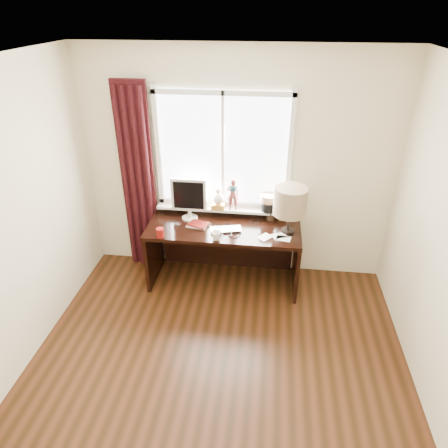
# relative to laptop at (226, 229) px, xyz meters

# --- Properties ---
(floor) EXTENTS (3.50, 4.00, 0.00)m
(floor) POSITION_rel_laptop_xyz_m (0.06, -1.55, -0.76)
(floor) COLOR #442010
(floor) RESTS_ON ground
(ceiling) EXTENTS (3.50, 4.00, 0.00)m
(ceiling) POSITION_rel_laptop_xyz_m (0.06, -1.55, 1.84)
(ceiling) COLOR white
(ceiling) RESTS_ON wall_back
(wall_back) EXTENTS (3.50, 0.00, 2.60)m
(wall_back) POSITION_rel_laptop_xyz_m (0.06, 0.45, 0.54)
(wall_back) COLOR beige
(wall_back) RESTS_ON ground
(laptop) EXTENTS (0.38, 0.28, 0.03)m
(laptop) POSITION_rel_laptop_xyz_m (0.00, 0.00, 0.00)
(laptop) COLOR silver
(laptop) RESTS_ON desk
(mug) EXTENTS (0.13, 0.14, 0.10)m
(mug) POSITION_rel_laptop_xyz_m (-0.08, -0.20, 0.04)
(mug) COLOR white
(mug) RESTS_ON desk
(red_cup) EXTENTS (0.08, 0.08, 0.10)m
(red_cup) POSITION_rel_laptop_xyz_m (-0.68, -0.22, 0.04)
(red_cup) COLOR maroon
(red_cup) RESTS_ON desk
(window) EXTENTS (1.52, 0.21, 1.40)m
(window) POSITION_rel_laptop_xyz_m (-0.08, 0.40, 0.54)
(window) COLOR white
(window) RESTS_ON ground
(curtain) EXTENTS (0.38, 0.09, 2.25)m
(curtain) POSITION_rel_laptop_xyz_m (-1.07, 0.36, 0.35)
(curtain) COLOR black
(curtain) RESTS_ON floor
(desk) EXTENTS (1.70, 0.70, 0.75)m
(desk) POSITION_rel_laptop_xyz_m (-0.04, 0.18, -0.26)
(desk) COLOR black
(desk) RESTS_ON floor
(monitor) EXTENTS (0.40, 0.18, 0.49)m
(monitor) POSITION_rel_laptop_xyz_m (-0.45, 0.22, 0.26)
(monitor) COLOR beige
(monitor) RESTS_ON desk
(notebook_stack) EXTENTS (0.26, 0.21, 0.03)m
(notebook_stack) POSITION_rel_laptop_xyz_m (-0.33, 0.07, 0.00)
(notebook_stack) COLOR beige
(notebook_stack) RESTS_ON desk
(brush_holder) EXTENTS (0.09, 0.09, 0.25)m
(brush_holder) POSITION_rel_laptop_xyz_m (0.47, 0.32, 0.05)
(brush_holder) COLOR black
(brush_holder) RESTS_ON desk
(icon_frame) EXTENTS (0.10, 0.03, 0.13)m
(icon_frame) POSITION_rel_laptop_xyz_m (0.62, 0.30, 0.05)
(icon_frame) COLOR gold
(icon_frame) RESTS_ON desk
(table_lamp) EXTENTS (0.35, 0.35, 0.52)m
(table_lamp) POSITION_rel_laptop_xyz_m (0.67, 0.06, 0.35)
(table_lamp) COLOR black
(table_lamp) RESTS_ON desk
(loose_papers) EXTENTS (0.37, 0.22, 0.00)m
(loose_papers) POSITION_rel_laptop_xyz_m (0.54, -0.07, -0.01)
(loose_papers) COLOR white
(loose_papers) RESTS_ON desk
(desk_cables) EXTENTS (0.42, 0.48, 0.01)m
(desk_cables) POSITION_rel_laptop_xyz_m (0.13, 0.06, -0.01)
(desk_cables) COLOR black
(desk_cables) RESTS_ON desk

